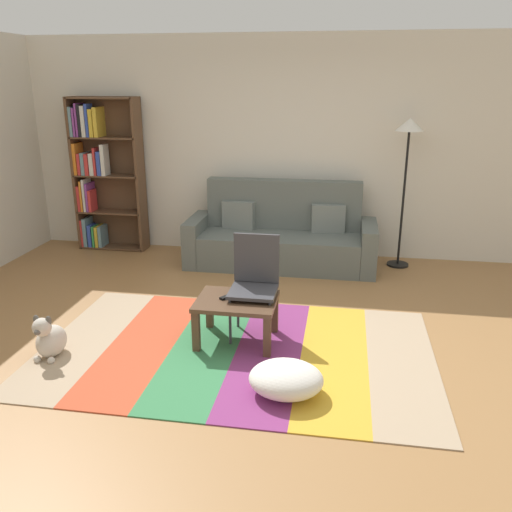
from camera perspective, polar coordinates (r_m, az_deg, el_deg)
name	(u,v)px	position (r m, az deg, el deg)	size (l,w,h in m)	color
ground_plane	(253,337)	(4.77, -0.29, -8.68)	(14.00, 14.00, 0.00)	#9E7042
back_wall	(287,148)	(6.82, 3.39, 11.46)	(6.80, 0.10, 2.70)	silver
rug	(236,351)	(4.54, -2.13, -10.09)	(3.25, 2.04, 0.01)	tan
couch	(281,237)	(6.51, 2.74, 2.01)	(2.26, 0.80, 1.00)	#59605B
bookshelf	(100,173)	(7.30, -16.32, 8.56)	(0.90, 0.28, 1.97)	brown
coffee_table	(237,307)	(4.56, -2.09, -5.48)	(0.68, 0.54, 0.39)	#513826
pouf	(286,379)	(3.92, 3.23, -13.01)	(0.54, 0.47, 0.23)	white
dog	(50,339)	(4.70, -21.21, -8.27)	(0.22, 0.35, 0.40)	beige
standing_lamp	(408,144)	(6.45, 15.97, 11.41)	(0.32, 0.32, 1.75)	black
tv_remote	(227,297)	(4.57, -3.08, -4.35)	(0.04, 0.15, 0.02)	black
folding_chair	(255,277)	(4.63, -0.12, -2.29)	(0.40, 0.40, 0.90)	#38383D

